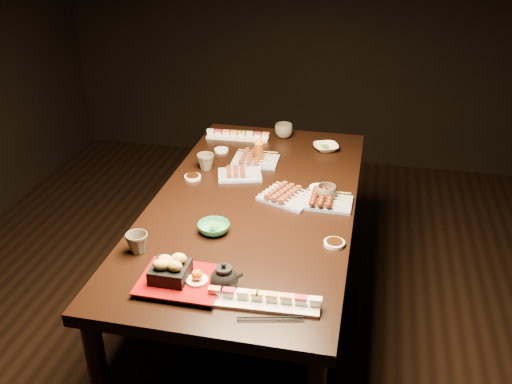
% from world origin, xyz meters
% --- Properties ---
extents(ground, '(5.00, 5.00, 0.00)m').
position_xyz_m(ground, '(0.00, 0.00, 0.00)').
color(ground, black).
rests_on(ground, ground).
extents(dining_table, '(0.93, 1.81, 0.75)m').
position_xyz_m(dining_table, '(-0.01, 0.31, 0.38)').
color(dining_table, black).
rests_on(dining_table, ground).
extents(sushi_platter_near, '(0.38, 0.12, 0.05)m').
position_xyz_m(sushi_platter_near, '(0.18, -0.39, 0.77)').
color(sushi_platter_near, white).
rests_on(sushi_platter_near, dining_table).
extents(sushi_platter_far, '(0.35, 0.11, 0.04)m').
position_xyz_m(sushi_platter_far, '(-0.26, 1.03, 0.77)').
color(sushi_platter_far, white).
rests_on(sushi_platter_far, dining_table).
extents(yakitori_plate_center, '(0.24, 0.20, 0.05)m').
position_xyz_m(yakitori_plate_center, '(-0.14, 0.54, 0.78)').
color(yakitori_plate_center, '#828EB6').
rests_on(yakitori_plate_center, dining_table).
extents(yakitori_plate_right, '(0.28, 0.24, 0.06)m').
position_xyz_m(yakitori_plate_right, '(0.13, 0.36, 0.78)').
color(yakitori_plate_right, '#828EB6').
rests_on(yakitori_plate_right, dining_table).
extents(yakitori_plate_left, '(0.23, 0.17, 0.06)m').
position_xyz_m(yakitori_plate_left, '(-0.10, 0.73, 0.78)').
color(yakitori_plate_left, '#828EB6').
rests_on(yakitori_plate_left, dining_table).
extents(tsukune_plate, '(0.23, 0.17, 0.06)m').
position_xyz_m(tsukune_plate, '(0.31, 0.35, 0.78)').
color(tsukune_plate, '#828EB6').
rests_on(tsukune_plate, dining_table).
extents(edamame_bowl_green, '(0.16, 0.16, 0.04)m').
position_xyz_m(edamame_bowl_green, '(-0.12, 0.01, 0.77)').
color(edamame_bowl_green, '#2E8D5D').
rests_on(edamame_bowl_green, dining_table).
extents(edamame_bowl_cream, '(0.17, 0.17, 0.03)m').
position_xyz_m(edamame_bowl_cream, '(0.24, 0.96, 0.77)').
color(edamame_bowl_cream, '#F7E9CA').
rests_on(edamame_bowl_cream, dining_table).
extents(tempura_tray, '(0.29, 0.23, 0.11)m').
position_xyz_m(tempura_tray, '(-0.13, -0.35, 0.80)').
color(tempura_tray, black).
rests_on(tempura_tray, dining_table).
extents(teacup_near_left, '(0.10, 0.10, 0.08)m').
position_xyz_m(teacup_near_left, '(-0.36, -0.18, 0.79)').
color(teacup_near_left, '#4F473C').
rests_on(teacup_near_left, dining_table).
extents(teacup_mid_right, '(0.11, 0.11, 0.07)m').
position_xyz_m(teacup_mid_right, '(0.30, 0.39, 0.79)').
color(teacup_mid_right, '#4F473C').
rests_on(teacup_mid_right, dining_table).
extents(teacup_far_left, '(0.09, 0.09, 0.08)m').
position_xyz_m(teacup_far_left, '(-0.32, 0.59, 0.79)').
color(teacup_far_left, '#4F473C').
rests_on(teacup_far_left, dining_table).
extents(teacup_far_right, '(0.11, 0.11, 0.08)m').
position_xyz_m(teacup_far_right, '(-0.01, 1.09, 0.79)').
color(teacup_far_right, '#4F473C').
rests_on(teacup_far_right, dining_table).
extents(teapot, '(0.15, 0.15, 0.10)m').
position_xyz_m(teapot, '(0.02, -0.33, 0.80)').
color(teapot, black).
rests_on(teapot, dining_table).
extents(condiment_bottle, '(0.06, 0.06, 0.15)m').
position_xyz_m(condiment_bottle, '(-0.08, 0.71, 0.82)').
color(condiment_bottle, '#68320D').
rests_on(condiment_bottle, dining_table).
extents(sauce_dish_west, '(0.11, 0.11, 0.01)m').
position_xyz_m(sauce_dish_west, '(-0.35, 0.47, 0.76)').
color(sauce_dish_west, white).
rests_on(sauce_dish_west, dining_table).
extents(sauce_dish_east, '(0.10, 0.10, 0.01)m').
position_xyz_m(sauce_dish_east, '(0.26, 0.48, 0.76)').
color(sauce_dish_east, white).
rests_on(sauce_dish_east, dining_table).
extents(sauce_dish_se, '(0.10, 0.10, 0.01)m').
position_xyz_m(sauce_dish_se, '(0.37, 0.02, 0.76)').
color(sauce_dish_se, white).
rests_on(sauce_dish_se, dining_table).
extents(sauce_dish_nw, '(0.10, 0.10, 0.01)m').
position_xyz_m(sauce_dish_nw, '(-0.31, 0.82, 0.76)').
color(sauce_dish_nw, white).
rests_on(sauce_dish_nw, dining_table).
extents(chopsticks_near, '(0.19, 0.13, 0.01)m').
position_xyz_m(chopsticks_near, '(-0.15, -0.32, 0.75)').
color(chopsticks_near, black).
rests_on(chopsticks_near, dining_table).
extents(chopsticks_se, '(0.22, 0.07, 0.01)m').
position_xyz_m(chopsticks_se, '(0.21, -0.47, 0.75)').
color(chopsticks_se, black).
rests_on(chopsticks_se, dining_table).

